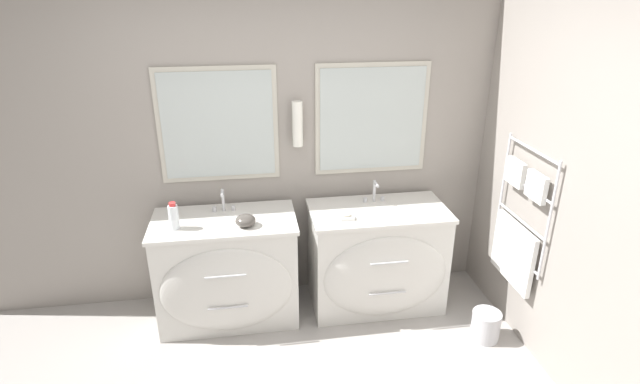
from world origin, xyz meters
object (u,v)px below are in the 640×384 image
(toiletry_bottle, at_px, (174,217))
(waste_bin, at_px, (486,325))
(vanity_right, at_px, (378,258))
(vanity_left, at_px, (228,271))
(amenity_bowl, at_px, (246,220))

(toiletry_bottle, relative_size, waste_bin, 0.89)
(vanity_right, distance_m, toiletry_bottle, 1.57)
(toiletry_bottle, distance_m, waste_bin, 2.36)
(vanity_left, height_order, waste_bin, vanity_left)
(vanity_right, relative_size, amenity_bowl, 7.32)
(vanity_right, distance_m, amenity_bowl, 1.10)
(vanity_left, distance_m, waste_bin, 1.94)
(vanity_left, xyz_separation_m, amenity_bowl, (0.16, -0.09, 0.45))
(amenity_bowl, bearing_deg, toiletry_bottle, 175.86)
(amenity_bowl, xyz_separation_m, waste_bin, (1.68, -0.44, -0.76))
(toiletry_bottle, height_order, waste_bin, toiletry_bottle)
(amenity_bowl, distance_m, waste_bin, 1.90)
(vanity_left, bearing_deg, waste_bin, -16.23)
(vanity_right, xyz_separation_m, toiletry_bottle, (-1.49, -0.06, 0.50))
(waste_bin, bearing_deg, vanity_right, 141.85)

